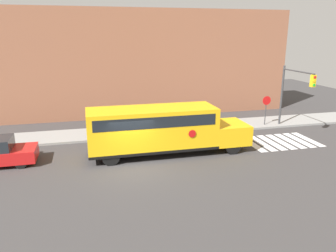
{
  "coord_description": "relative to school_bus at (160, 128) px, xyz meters",
  "views": [
    {
      "loc": [
        -2.21,
        -16.56,
        7.04
      ],
      "look_at": [
        2.49,
        2.23,
        1.57
      ],
      "focal_mm": 35.0,
      "sensor_mm": 36.0,
      "label": 1
    }
  ],
  "objects": [
    {
      "name": "crosswalk_stripes",
      "position": [
        8.42,
        0.27,
        -1.63
      ],
      "size": [
        4.7,
        3.2,
        0.01
      ],
      "color": "white",
      "rests_on": "ground"
    },
    {
      "name": "stop_sign",
      "position": [
        9.31,
        3.94,
        -0.03
      ],
      "size": [
        0.68,
        0.1,
        2.43
      ],
      "color": "#38383A",
      "rests_on": "ground"
    },
    {
      "name": "ground_plane",
      "position": [
        -1.89,
        -1.73,
        -1.63
      ],
      "size": [
        60.0,
        60.0,
        0.0
      ],
      "primitive_type": "plane",
      "color": "#3A3838"
    },
    {
      "name": "sidewalk_strip",
      "position": [
        -1.89,
        4.77,
        -1.56
      ],
      "size": [
        44.0,
        3.0,
        0.15
      ],
      "color": "gray",
      "rests_on": "ground"
    },
    {
      "name": "traffic_light",
      "position": [
        10.57,
        2.63,
        1.55
      ],
      "size": [
        0.28,
        3.66,
        4.72
      ],
      "color": "#38383A",
      "rests_on": "ground"
    },
    {
      "name": "building_backdrop",
      "position": [
        -1.89,
        11.27,
        2.92
      ],
      "size": [
        32.0,
        4.0,
        9.11
      ],
      "color": "#935B42",
      "rests_on": "ground"
    },
    {
      "name": "school_bus",
      "position": [
        0.0,
        0.0,
        0.0
      ],
      "size": [
        9.73,
        2.57,
        2.86
      ],
      "color": "yellow",
      "rests_on": "ground"
    }
  ]
}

